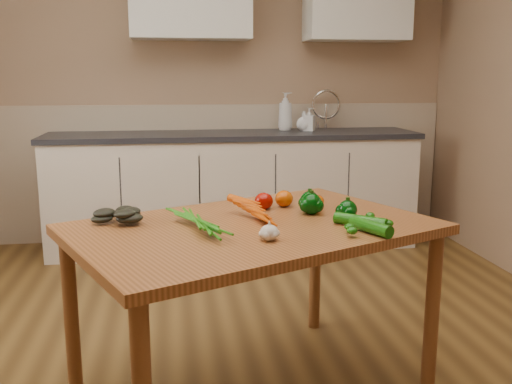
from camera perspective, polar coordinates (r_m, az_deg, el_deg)
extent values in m
cube|color=#9B7B5D|center=(4.70, -5.26, 11.15)|extent=(4.00, 0.02, 2.60)
cube|color=tan|center=(4.74, -5.08, 2.04)|extent=(3.98, 0.03, 1.10)
cube|color=beige|center=(4.49, -2.26, -0.02)|extent=(2.80, 0.60, 0.86)
cube|color=#2A2B30|center=(4.42, -2.31, 5.71)|extent=(2.84, 0.64, 0.04)
cube|color=#99999E|center=(4.57, 7.55, 5.32)|extent=(0.55, 0.42, 0.10)
cylinder|color=silver|center=(4.73, 7.00, 7.72)|extent=(0.02, 0.02, 0.24)
cube|color=#9B592D|center=(2.28, -0.31, -3.74)|extent=(1.64, 1.39, 0.04)
cylinder|color=brown|center=(2.53, 17.18, -11.63)|extent=(0.06, 0.06, 0.71)
cylinder|color=brown|center=(2.50, -17.99, -11.93)|extent=(0.06, 0.06, 0.71)
cylinder|color=brown|center=(3.05, 5.93, -7.17)|extent=(0.06, 0.06, 0.71)
imported|color=silver|center=(4.59, 2.95, 8.06)|extent=(0.15, 0.15, 0.30)
imported|color=silver|center=(4.56, 5.34, 7.26)|extent=(0.11, 0.11, 0.18)
imported|color=silver|center=(4.57, 4.82, 7.09)|extent=(0.15, 0.15, 0.15)
ellipsoid|color=silver|center=(2.05, 1.34, -4.09)|extent=(0.07, 0.07, 0.06)
sphere|color=#023106|center=(2.44, 5.57, -1.19)|extent=(0.09, 0.09, 0.09)
sphere|color=#023106|center=(2.50, 5.38, -0.94)|extent=(0.09, 0.09, 0.09)
sphere|color=#023106|center=(2.37, 9.14, -1.79)|extent=(0.08, 0.08, 0.08)
ellipsoid|color=#8E0A02|center=(2.52, 0.79, -0.90)|extent=(0.08, 0.08, 0.08)
ellipsoid|color=#C04804|center=(2.57, 2.82, -0.66)|extent=(0.08, 0.08, 0.07)
ellipsoid|color=#C04804|center=(2.58, 6.14, -0.90)|extent=(0.06, 0.06, 0.06)
cylinder|color=#104D08|center=(2.27, 10.38, -2.87)|extent=(0.19, 0.18, 0.05)
cylinder|color=#104D08|center=(2.18, 11.40, -3.44)|extent=(0.13, 0.19, 0.05)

